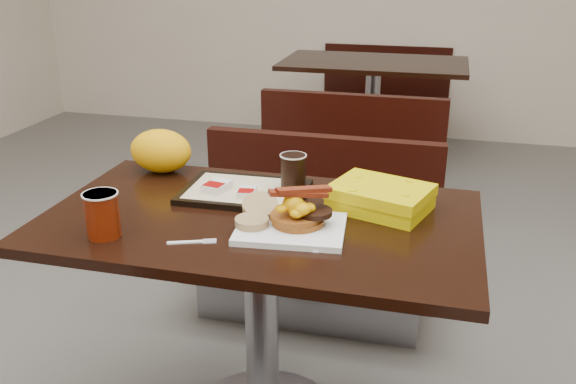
% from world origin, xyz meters
% --- Properties ---
extents(table_near, '(1.20, 0.70, 0.75)m').
position_xyz_m(table_near, '(0.00, 0.00, 0.38)').
color(table_near, black).
rests_on(table_near, floor).
extents(bench_near_n, '(1.00, 0.46, 0.72)m').
position_xyz_m(bench_near_n, '(0.00, 0.70, 0.36)').
color(bench_near_n, black).
rests_on(bench_near_n, floor).
extents(table_far, '(1.20, 0.70, 0.75)m').
position_xyz_m(table_far, '(0.00, 2.60, 0.38)').
color(table_far, black).
rests_on(table_far, floor).
extents(bench_far_s, '(1.00, 0.46, 0.72)m').
position_xyz_m(bench_far_s, '(0.00, 1.90, 0.36)').
color(bench_far_s, black).
rests_on(bench_far_s, floor).
extents(bench_far_n, '(1.00, 0.46, 0.72)m').
position_xyz_m(bench_far_n, '(0.00, 3.30, 0.36)').
color(bench_far_n, black).
rests_on(bench_far_n, floor).
extents(platter, '(0.30, 0.25, 0.02)m').
position_xyz_m(platter, '(0.11, -0.08, 0.76)').
color(platter, white).
rests_on(platter, table_near).
extents(pancake_stack, '(0.17, 0.17, 0.03)m').
position_xyz_m(pancake_stack, '(0.12, -0.06, 0.78)').
color(pancake_stack, '#8F5217').
rests_on(pancake_stack, platter).
extents(sausage_patty, '(0.11, 0.11, 0.01)m').
position_xyz_m(sausage_patty, '(0.17, -0.05, 0.80)').
color(sausage_patty, black).
rests_on(sausage_patty, pancake_stack).
extents(scrambled_eggs, '(0.10, 0.09, 0.05)m').
position_xyz_m(scrambled_eggs, '(0.11, -0.07, 0.82)').
color(scrambled_eggs, yellow).
rests_on(scrambled_eggs, pancake_stack).
extents(bacon_strips, '(0.17, 0.14, 0.01)m').
position_xyz_m(bacon_strips, '(0.12, -0.06, 0.86)').
color(bacon_strips, '#480A05').
rests_on(bacon_strips, scrambled_eggs).
extents(muffin_bottom, '(0.11, 0.11, 0.02)m').
position_xyz_m(muffin_bottom, '(0.01, -0.10, 0.78)').
color(muffin_bottom, tan).
rests_on(muffin_bottom, platter).
extents(muffin_top, '(0.12, 0.13, 0.06)m').
position_xyz_m(muffin_top, '(0.01, -0.02, 0.79)').
color(muffin_top, tan).
rests_on(muffin_top, platter).
extents(coffee_cup_near, '(0.11, 0.11, 0.12)m').
position_xyz_m(coffee_cup_near, '(-0.35, -0.22, 0.81)').
color(coffee_cup_near, maroon).
rests_on(coffee_cup_near, table_near).
extents(fork, '(0.12, 0.06, 0.00)m').
position_xyz_m(fork, '(-0.14, -0.21, 0.75)').
color(fork, white).
rests_on(fork, table_near).
extents(knife, '(0.05, 0.17, 0.00)m').
position_xyz_m(knife, '(0.18, -0.10, 0.75)').
color(knife, white).
rests_on(knife, table_near).
extents(condiment_ketchup, '(0.05, 0.04, 0.01)m').
position_xyz_m(condiment_ketchup, '(-0.03, 0.09, 0.76)').
color(condiment_ketchup, '#8C0504').
rests_on(condiment_ketchup, table_near).
extents(tray, '(0.38, 0.27, 0.02)m').
position_xyz_m(tray, '(-0.09, 0.14, 0.76)').
color(tray, black).
rests_on(tray, table_near).
extents(hashbrown_sleeve_left, '(0.08, 0.09, 0.02)m').
position_xyz_m(hashbrown_sleeve_left, '(-0.17, 0.12, 0.78)').
color(hashbrown_sleeve_left, silver).
rests_on(hashbrown_sleeve_left, tray).
extents(hashbrown_sleeve_right, '(0.06, 0.08, 0.02)m').
position_xyz_m(hashbrown_sleeve_right, '(-0.07, 0.10, 0.78)').
color(hashbrown_sleeve_right, silver).
rests_on(hashbrown_sleeve_right, tray).
extents(coffee_cup_far, '(0.08, 0.08, 0.10)m').
position_xyz_m(coffee_cup_far, '(0.05, 0.20, 0.82)').
color(coffee_cup_far, black).
rests_on(coffee_cup_far, tray).
extents(clamshell, '(0.31, 0.27, 0.07)m').
position_xyz_m(clamshell, '(0.32, 0.13, 0.79)').
color(clamshell, '#D9C003').
rests_on(clamshell, table_near).
extents(paper_bag, '(0.23, 0.19, 0.14)m').
position_xyz_m(paper_bag, '(-0.42, 0.27, 0.82)').
color(paper_bag, '#FFBB08').
rests_on(paper_bag, table_near).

